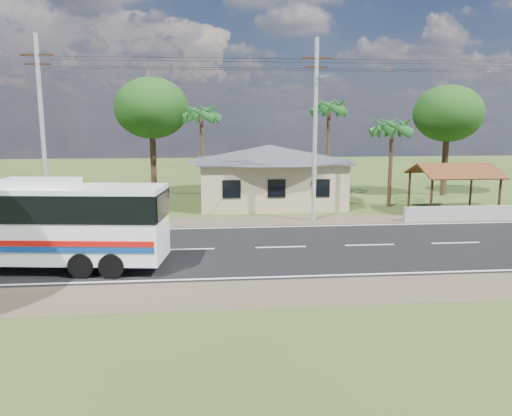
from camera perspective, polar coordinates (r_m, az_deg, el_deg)
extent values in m
plane|color=#33491A|center=(24.66, 2.84, -4.52)|extent=(120.00, 120.00, 0.00)
cube|color=black|center=(24.66, 2.84, -4.50)|extent=(120.00, 10.00, 0.02)
cube|color=brown|center=(30.94, 1.12, -1.51)|extent=(120.00, 3.00, 0.01)
cube|color=brown|center=(18.53, 5.74, -9.52)|extent=(120.00, 3.00, 0.01)
cube|color=silver|center=(29.19, 1.52, -2.17)|extent=(120.00, 0.15, 0.01)
cube|color=silver|center=(20.20, 4.75, -7.78)|extent=(120.00, 0.15, 0.01)
cube|color=silver|center=(24.66, 2.84, -4.47)|extent=(120.00, 0.15, 0.01)
cube|color=tan|center=(37.18, 1.53, 2.93)|extent=(10.00, 8.00, 3.20)
cube|color=#4C4F54|center=(37.01, 1.54, 5.46)|extent=(10.60, 8.60, 0.10)
pyramid|color=#4C4F54|center=(36.94, 1.55, 7.24)|extent=(12.40, 10.00, 1.20)
cube|color=black|center=(32.94, -2.82, 2.18)|extent=(1.20, 0.08, 1.20)
cube|color=black|center=(33.21, 2.36, 2.24)|extent=(1.20, 0.08, 1.20)
cube|color=black|center=(33.74, 7.42, 2.29)|extent=(1.20, 0.08, 1.20)
cylinder|color=#331F12|center=(33.82, 19.41, 1.13)|extent=(0.16, 0.16, 2.60)
cylinder|color=#331F12|center=(37.08, 17.11, 2.00)|extent=(0.16, 0.16, 2.60)
cylinder|color=#331F12|center=(35.99, 26.08, 1.19)|extent=(0.16, 0.16, 2.60)
cylinder|color=#331F12|center=(39.07, 23.36, 2.01)|extent=(0.16, 0.16, 2.60)
cube|color=brown|center=(35.27, 22.49, 3.91)|extent=(5.20, 2.28, 0.90)
cube|color=brown|center=(37.22, 20.93, 4.29)|extent=(5.20, 2.28, 0.90)
cube|color=#331F12|center=(36.21, 21.72, 4.66)|extent=(5.20, 0.12, 0.12)
cube|color=#9E9E99|center=(33.55, 22.13, -0.57)|extent=(7.00, 0.30, 0.90)
cylinder|color=#9E9E99|center=(31.61, -23.21, 7.97)|extent=(0.26, 0.26, 11.00)
cube|color=#331F12|center=(31.80, -23.77, 15.72)|extent=(1.80, 0.12, 0.12)
cube|color=#331F12|center=(31.75, -23.70, 14.83)|extent=(1.40, 0.10, 0.10)
cylinder|color=#9E9E99|center=(30.81, 6.77, 8.67)|extent=(0.26, 0.26, 11.00)
cube|color=#331F12|center=(31.02, 6.94, 16.64)|extent=(1.80, 0.12, 0.12)
cube|color=#331F12|center=(30.96, 6.92, 15.72)|extent=(1.40, 0.10, 0.10)
cylinder|color=gray|center=(29.93, 7.31, 14.56)|extent=(0.08, 2.00, 0.08)
cube|color=gray|center=(28.95, 7.76, 14.71)|extent=(0.50, 0.18, 0.12)
cylinder|color=black|center=(30.35, -8.64, 16.36)|extent=(16.00, 0.02, 0.02)
cylinder|color=black|center=(33.37, 20.09, 15.30)|extent=(15.00, 0.02, 0.02)
cylinder|color=#47301E|center=(37.10, 15.11, 4.74)|extent=(0.28, 0.28, 6.00)
cylinder|color=#47301E|center=(40.32, 8.22, 6.45)|extent=(0.28, 0.28, 7.50)
cylinder|color=#47301E|center=(39.72, -6.21, 6.08)|extent=(0.28, 0.28, 7.00)
cylinder|color=#47301E|center=(41.99, -11.65, 5.42)|extent=(0.50, 0.50, 5.95)
ellipsoid|color=#183B10|center=(41.88, -11.85, 11.13)|extent=(6.00, 6.00, 4.92)
cylinder|color=#47301E|center=(44.27, 20.77, 4.98)|extent=(0.50, 0.50, 5.60)
ellipsoid|color=#183B10|center=(44.14, 21.09, 10.05)|extent=(5.60, 5.60, 4.59)
cube|color=white|center=(22.98, -25.63, -1.52)|extent=(12.43, 4.01, 3.05)
cube|color=black|center=(22.85, -25.78, 0.36)|extent=(12.49, 4.08, 1.12)
cube|color=#B90D0B|center=(21.98, -27.05, -3.61)|extent=(11.92, 1.50, 0.22)
cube|color=navy|center=(22.04, -26.99, -4.26)|extent=(11.92, 1.50, 0.22)
cube|color=white|center=(22.28, -23.63, 2.67)|extent=(3.23, 1.99, 0.31)
cylinder|color=black|center=(21.03, -19.32, -6.22)|extent=(1.05, 0.48, 1.02)
cylinder|color=black|center=(23.15, -17.28, -4.64)|extent=(1.05, 0.48, 1.02)
cylinder|color=black|center=(20.63, -16.14, -6.36)|extent=(1.05, 0.48, 1.02)
cylinder|color=black|center=(22.79, -14.36, -4.73)|extent=(1.05, 0.48, 1.02)
imported|color=black|center=(34.97, 19.66, -0.07)|extent=(1.65, 0.73, 0.84)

